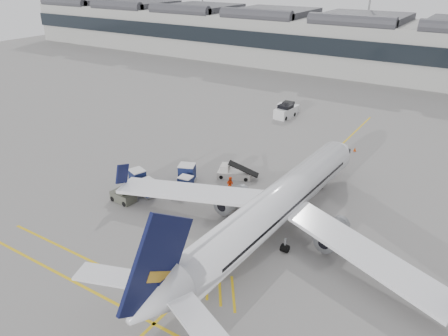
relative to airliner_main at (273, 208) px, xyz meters
The scene contains 17 objects.
ground 12.24m from the airliner_main, behind, with size 220.00×220.00×0.00m, color gray.
terminal 71.41m from the airliner_main, 99.53° to the left, with size 200.00×20.45×12.40m.
light_masts 86.28m from the airliner_main, 99.07° to the left, with size 113.00×0.60×25.45m.
apron_markings 9.05m from the airliner_main, 102.15° to the left, with size 0.25×60.00×0.01m, color gold.
airliner_main is the anchor object (origin of this frame).
belt_loader 12.34m from the airliner_main, 137.83° to the left, with size 4.86×2.87×1.93m.
baggage_cart_a 13.87m from the airliner_main, 160.57° to the left, with size 2.34×2.16×2.00m.
baggage_cart_b 12.21m from the airliner_main, 167.12° to the left, with size 1.65×1.41×1.60m.
baggage_cart_c 14.44m from the airliner_main, behind, with size 2.02×1.80×1.83m.
baggage_cart_d 17.04m from the airliner_main, behind, with size 2.17×1.98×1.86m.
ramp_agent_a 6.42m from the airliner_main, 140.22° to the left, with size 0.57×0.38×1.57m, color #E8480C.
ramp_agent_b 9.33m from the airliner_main, 146.19° to the left, with size 0.84×0.65×1.72m, color #E63B0C.
pushback_tug 16.09m from the airliner_main, behind, with size 2.61×1.73×1.40m.
safety_cone_nose 23.42m from the airliner_main, 89.04° to the left, with size 0.40×0.40×0.56m, color #F24C0A.
safety_cone_engine 4.64m from the airliner_main, 94.77° to the left, with size 0.41×0.41×0.57m, color #F24C0A.
service_van_left 36.81m from the airliner_main, 112.69° to the left, with size 3.40×1.82×1.71m.
service_van_mid 33.87m from the airliner_main, 113.27° to the left, with size 2.41×4.20×2.07m.
Camera 1 is at (26.14, -28.85, 22.37)m, focal length 35.00 mm.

